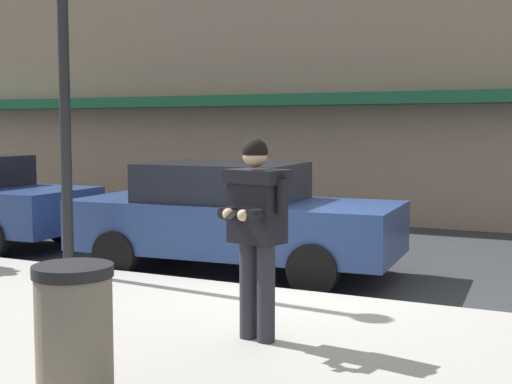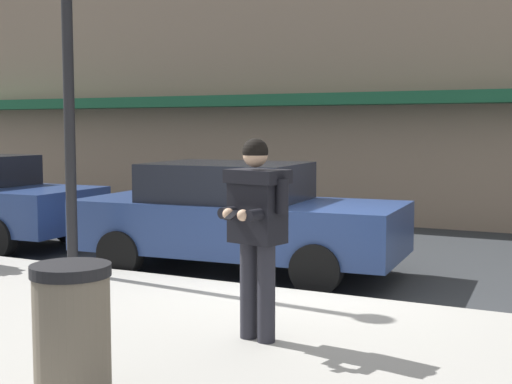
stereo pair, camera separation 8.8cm
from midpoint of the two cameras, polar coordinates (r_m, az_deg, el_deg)
name	(u,v)px [view 1 (the left image)]	position (r m, az deg, el deg)	size (l,w,h in m)	color
ground_plane	(303,298)	(8.64, 3.51, -8.43)	(80.00, 80.00, 0.00)	#2B2D30
sidewalk	(285,381)	(5.73, 1.86, -14.90)	(32.00, 5.30, 0.14)	#99968E
curb_paint_line	(386,306)	(8.37, 10.06, -8.94)	(28.00, 0.12, 0.01)	silver
parked_sedan_mid	(233,217)	(9.91, -2.13, -2.00)	(4.62, 2.18, 1.54)	navy
man_texting_on_phone	(256,217)	(6.28, -0.38, -2.01)	(0.64, 0.63, 1.81)	#23232B
street_lamp_post	(63,39)	(9.50, -15.44, 11.70)	(0.36, 0.36, 4.88)	black
trash_bin	(74,335)	(5.09, -14.82, -11.04)	(0.55, 0.55, 0.98)	#665B4C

